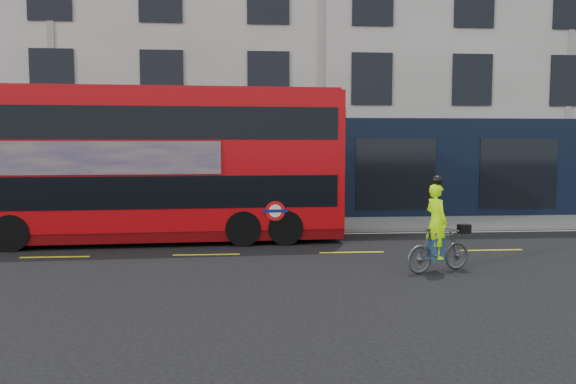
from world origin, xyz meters
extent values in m
plane|color=black|center=(0.00, 0.00, 0.00)|extent=(120.00, 120.00, 0.00)
cube|color=slate|center=(0.00, 6.50, 0.06)|extent=(60.00, 3.00, 0.12)
cube|color=slate|center=(0.00, 5.00, 0.07)|extent=(60.00, 0.12, 0.13)
cube|color=beige|center=(0.00, 13.00, 7.50)|extent=(50.00, 10.00, 15.00)
cube|color=black|center=(0.00, 7.98, 2.00)|extent=(50.00, 0.08, 4.00)
cube|color=silver|center=(0.00, 4.70, 0.00)|extent=(58.00, 0.10, 0.01)
cube|color=#AE060B|center=(-5.77, 3.80, 2.53)|extent=(11.59, 3.13, 4.12)
cube|color=#570305|center=(-5.77, 3.80, 0.31)|extent=(11.59, 3.08, 0.31)
cube|color=black|center=(-5.77, 3.80, 1.62)|extent=(11.13, 3.15, 0.94)
cube|color=black|center=(-5.77, 3.80, 3.60)|extent=(11.13, 3.15, 0.94)
cube|color=maroon|center=(-5.77, 3.80, 4.61)|extent=(11.35, 3.01, 0.08)
cube|color=black|center=(-0.01, 4.06, 1.62)|extent=(0.15, 2.35, 0.94)
cube|color=black|center=(-0.01, 4.06, 3.60)|extent=(0.15, 2.35, 0.94)
cube|color=gray|center=(-6.75, 2.42, 2.61)|extent=(6.26, 0.32, 0.94)
cylinder|color=red|center=(-2.06, 2.63, 1.04)|extent=(0.58, 0.05, 0.58)
cylinder|color=white|center=(-2.06, 2.63, 1.04)|extent=(0.38, 0.04, 0.38)
cube|color=#0C1459|center=(-2.06, 2.62, 1.04)|extent=(0.73, 0.05, 0.09)
cylinder|color=black|center=(-1.80, 3.98, 0.52)|extent=(1.16, 2.70, 1.04)
cylinder|color=black|center=(-3.06, 3.92, 0.52)|extent=(1.16, 2.70, 1.04)
cylinder|color=black|center=(-9.52, 3.63, 0.52)|extent=(1.16, 2.70, 1.04)
imported|color=#444749|center=(1.58, -0.98, 0.53)|extent=(1.83, 1.06, 1.06)
imported|color=#A8FE02|center=(1.49, -1.02, 1.21)|extent=(0.61, 0.74, 1.75)
cube|color=black|center=(2.28, -0.73, 0.98)|extent=(0.32, 0.29, 0.21)
cube|color=navy|center=(1.49, -1.02, 0.62)|extent=(0.39, 0.44, 0.67)
sphere|color=black|center=(1.49, -1.02, 2.16)|extent=(0.25, 0.25, 0.25)
camera|label=1|loc=(-2.99, -13.65, 3.03)|focal=35.00mm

